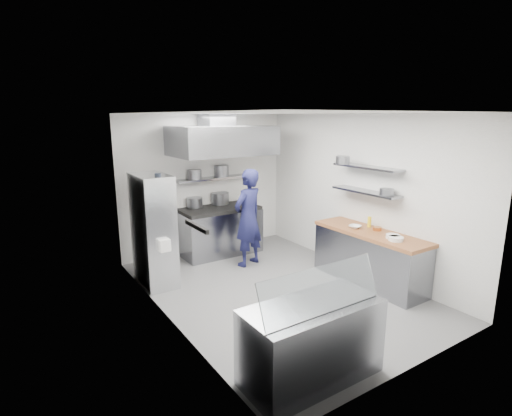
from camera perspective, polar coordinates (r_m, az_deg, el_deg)
floor at (r=6.62m, az=2.90°, el=-11.59°), size 5.00×5.00×0.00m
ceiling at (r=6.02m, az=3.22°, el=13.42°), size 5.00×5.00×0.00m
wall_back at (r=8.28m, az=-7.23°, el=3.49°), size 3.60×2.80×0.02m
wall_front at (r=4.48m, az=22.37°, el=-5.60°), size 3.60×2.80×0.02m
wall_left at (r=5.34m, az=-12.75°, el=-2.02°), size 2.80×5.00×0.02m
wall_right at (r=7.36m, az=14.44°, el=1.99°), size 2.80×5.00×0.02m
gas_range at (r=8.19m, az=-5.18°, el=-3.39°), size 1.60×0.80×0.90m
cooktop at (r=8.07m, az=-5.25°, el=-0.12°), size 1.57×0.78×0.06m
stock_pot_left at (r=8.11m, az=-8.74°, el=0.79°), size 0.31×0.31×0.20m
stock_pot_mid at (r=8.37m, az=-5.16°, el=1.40°), size 0.37×0.37×0.24m
over_range_shelf at (r=8.17m, az=-6.13°, el=4.23°), size 1.60×0.30×0.04m
shelf_pot_a at (r=8.04m, az=-8.79°, el=4.81°), size 0.28×0.28×0.18m
shelf_pot_b at (r=8.35m, az=-4.98°, el=5.35°), size 0.31×0.31×0.22m
extractor_hood at (r=7.72m, az=-4.84°, el=9.58°), size 1.90×1.15×0.55m
hood_duct at (r=7.90m, az=-5.69°, el=12.40°), size 0.55×0.55×0.24m
red_firebox at (r=7.77m, az=-15.35°, el=2.64°), size 0.22×0.10×0.26m
chef at (r=7.40m, az=-1.14°, el=-1.41°), size 0.76×0.61×1.83m
wire_rack at (r=6.77m, az=-14.44°, el=-3.10°), size 0.50×0.90×1.85m
rack_bin_a at (r=6.40m, az=-13.07°, el=-5.12°), size 0.17×0.21×0.19m
rack_bin_b at (r=6.64m, az=-14.51°, el=-0.07°), size 0.13×0.16×0.15m
rack_jar at (r=6.40m, az=-13.81°, el=4.05°), size 0.10×0.10×0.18m
knife_strip at (r=4.50m, az=-8.48°, el=-2.66°), size 0.04×0.55×0.05m
prep_counter_base at (r=7.00m, az=15.83°, el=-6.99°), size 0.62×2.00×0.84m
prep_counter_top at (r=6.86m, az=16.06°, el=-3.46°), size 0.65×2.04×0.06m
plate_stack_a at (r=6.46m, az=19.36°, el=-4.17°), size 0.22×0.22×0.06m
plate_stack_b at (r=6.56m, az=18.97°, el=-3.87°), size 0.21×0.21×0.06m
copper_pan at (r=6.93m, az=16.93°, el=-2.85°), size 0.14×0.14×0.06m
squeeze_bottle at (r=7.09m, az=15.89°, el=-1.92°), size 0.06×0.06×0.18m
mixing_bowl at (r=6.97m, az=13.96°, el=-2.61°), size 0.25×0.25×0.05m
wall_shelf_lower at (r=7.03m, az=15.40°, el=2.25°), size 0.30×1.30×0.04m
wall_shelf_upper at (r=6.97m, az=15.61°, el=5.65°), size 0.30×1.30×0.04m
shelf_pot_c at (r=6.73m, az=18.19°, el=2.22°), size 0.23×0.23×0.10m
shelf_pot_d at (r=7.12m, az=12.28°, el=6.70°), size 0.24×0.24×0.14m
display_case at (r=4.49m, az=7.93°, el=-18.39°), size 1.50×0.70×0.85m
display_glass at (r=4.11m, az=9.33°, el=-11.37°), size 1.47×0.19×0.42m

